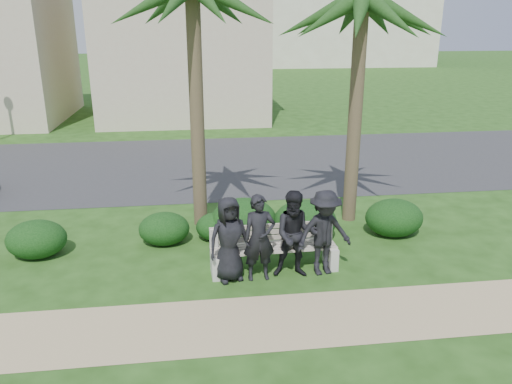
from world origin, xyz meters
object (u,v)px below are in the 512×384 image
man_d (324,233)px  palm_right (362,4)px  man_b (259,238)px  man_c (296,235)px  park_bench (274,251)px  man_a (229,239)px

man_d → palm_right: (1.36, 2.67, 4.16)m
man_b → man_c: 0.69m
park_bench → man_a: (-0.89, -0.27, 0.43)m
park_bench → man_b: man_b is taller
man_d → palm_right: palm_right is taller
park_bench → palm_right: palm_right is taller
park_bench → man_d: 1.06m
man_a → palm_right: bearing=22.5°
man_c → palm_right: bearing=62.8°
man_b → man_d: 1.25m
man_b → man_d: bearing=-0.5°
park_bench → man_b: bearing=-137.7°
man_a → man_d: bearing=-17.6°
park_bench → man_a: 1.02m
park_bench → man_d: size_ratio=1.47×
man_d → man_a: bearing=169.9°
park_bench → man_c: (0.36, -0.30, 0.46)m
man_d → palm_right: bearing=52.9°
man_b → park_bench: bearing=41.5°
man_c → man_a: bearing=-173.2°
man_a → man_c: bearing=-19.1°
man_a → man_c: 1.25m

